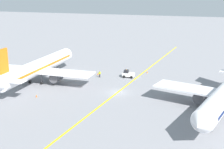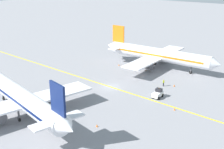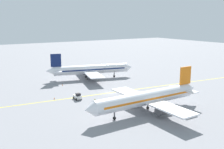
% 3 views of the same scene
% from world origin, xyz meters
% --- Properties ---
extents(ground_plane, '(400.00, 400.00, 0.00)m').
position_xyz_m(ground_plane, '(0.00, 0.00, 0.00)').
color(ground_plane, gray).
extents(apron_yellow_centreline, '(12.56, 119.42, 0.01)m').
position_xyz_m(apron_yellow_centreline, '(0.00, 0.00, 0.00)').
color(apron_yellow_centreline, yellow).
rests_on(apron_yellow_centreline, ground).
extents(airplane_adjacent_stand, '(28.01, 35.41, 10.60)m').
position_xyz_m(airplane_adjacent_stand, '(20.53, -1.67, 3.71)').
color(airplane_adjacent_stand, white).
rests_on(airplane_adjacent_stand, ground).
extents(baggage_tug_white, '(3.03, 1.80, 2.11)m').
position_xyz_m(baggage_tug_white, '(0.89, -12.15, 0.90)').
color(baggage_tug_white, white).
rests_on(baggage_tug_white, ground).
extents(ground_crew_worker, '(0.58, 0.24, 1.68)m').
position_xyz_m(ground_crew_worker, '(7.87, -10.03, 0.91)').
color(ground_crew_worker, '#23232D').
rests_on(ground_crew_worker, ground).
extents(traffic_cone_near_nose, '(0.32, 0.32, 0.55)m').
position_xyz_m(traffic_cone_near_nose, '(-2.95, -17.98, 0.28)').
color(traffic_cone_near_nose, orange).
rests_on(traffic_cone_near_nose, ground).
extents(traffic_cone_mid_apron, '(0.32, 0.32, 0.55)m').
position_xyz_m(traffic_cone_mid_apron, '(15.44, 8.16, 0.28)').
color(traffic_cone_mid_apron, orange).
rests_on(traffic_cone_mid_apron, ground).
extents(traffic_cone_by_wingtip, '(0.32, 0.32, 0.55)m').
position_xyz_m(traffic_cone_by_wingtip, '(-17.42, -9.62, 0.28)').
color(traffic_cone_by_wingtip, orange).
rests_on(traffic_cone_by_wingtip, ground).
extents(traffic_cone_far_edge, '(0.32, 0.32, 0.55)m').
position_xyz_m(traffic_cone_far_edge, '(9.15, -12.24, 0.28)').
color(traffic_cone_far_edge, orange).
rests_on(traffic_cone_far_edge, ground).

